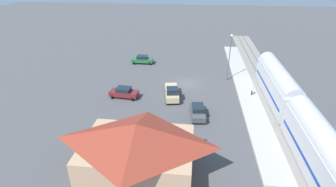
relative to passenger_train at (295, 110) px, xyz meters
The scene contains 11 objects.
ground_plane 19.02m from the passenger_train, 41.87° to the right, with size 200.00×200.00×0.00m, color #4C4C4F.
railway_track 12.85m from the passenger_train, 90.00° to the right, with size 4.80×70.00×0.30m.
platform 13.45m from the passenger_train, 72.33° to the right, with size 3.20×46.00×0.30m.
passenger_train is the anchor object (origin of this frame).
station_building 20.33m from the passenger_train, 27.70° to the left, with size 11.70×8.34×5.65m.
pedestrian_on_platform 9.48m from the passenger_train, 68.14° to the right, with size 0.36×0.36×1.71m.
pickup_tan 17.65m from the passenger_train, 22.73° to the right, with size 2.79×5.64×2.14m.
sedan_green 32.56m from the passenger_train, 42.21° to the right, with size 4.55×2.38×1.74m.
sedan_maroon 24.65m from the passenger_train, 14.38° to the right, with size 4.65×2.59×1.74m.
sedan_charcoal 12.32m from the passenger_train, ahead, with size 2.29×4.66×1.74m.
light_pole_near_platform 16.56m from the passenger_train, 65.48° to the right, with size 0.44×0.44×8.50m.
Camera 1 is at (-1.28, 41.52, 19.10)m, focal length 27.19 mm.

